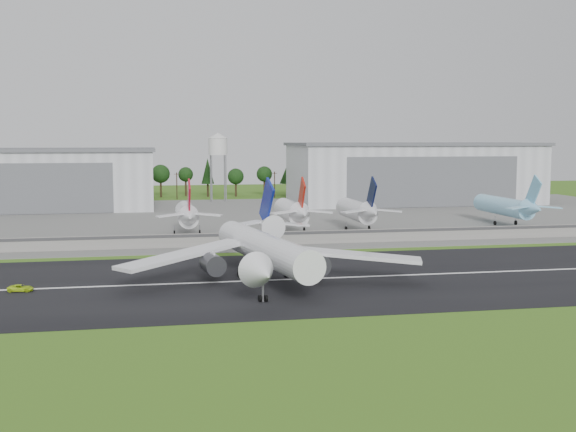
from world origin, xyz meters
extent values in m
plane|color=#305E16|center=(0.00, 0.00, 0.00)|extent=(600.00, 600.00, 0.00)
cube|color=black|center=(0.00, 10.00, 0.05)|extent=(320.00, 60.00, 0.10)
cube|color=white|center=(0.00, 10.00, 0.11)|extent=(220.00, 1.00, 0.02)
cube|color=slate|center=(0.00, 120.00, 0.05)|extent=(320.00, 150.00, 0.10)
cube|color=gray|center=(0.00, 55.00, 1.75)|extent=(240.00, 0.50, 3.50)
cube|color=#38383A|center=(0.00, 54.70, 3.00)|extent=(240.00, 0.12, 0.70)
cube|color=silver|center=(-80.00, 165.00, 11.00)|extent=(95.00, 42.00, 22.00)
cube|color=#595B60|center=(-80.00, 165.00, 22.60)|extent=(97.00, 44.00, 1.20)
cube|color=#595B60|center=(-80.00, 143.85, 9.24)|extent=(66.50, 0.30, 18.04)
cube|color=silver|center=(75.00, 165.00, 12.00)|extent=(100.00, 45.00, 24.00)
cube|color=#595B60|center=(75.00, 165.00, 24.60)|extent=(102.00, 47.00, 1.20)
cube|color=#595B60|center=(75.00, 142.35, 10.08)|extent=(70.00, 0.30, 19.68)
cylinder|color=#99999E|center=(-8.00, 182.00, 10.00)|extent=(0.50, 0.50, 20.00)
cylinder|color=#99999E|center=(-2.00, 188.00, 10.00)|extent=(0.50, 0.50, 20.00)
cylinder|color=silver|center=(-5.00, 185.00, 23.50)|extent=(8.00, 8.00, 7.00)
cone|color=silver|center=(-5.00, 185.00, 28.20)|extent=(8.40, 8.40, 2.40)
cylinder|color=white|center=(-12.66, 10.00, 6.20)|extent=(13.38, 44.34, 5.80)
cone|color=white|center=(-17.02, -14.62, 6.20)|extent=(6.76, 6.92, 5.80)
cone|color=white|center=(-8.04, 36.09, 7.40)|extent=(6.99, 9.82, 5.51)
cube|color=navy|center=(-8.13, 35.60, 12.70)|extent=(2.16, 9.48, 11.13)
cube|color=white|center=(1.76, 5.42, 5.40)|extent=(28.31, 13.86, 2.65)
cylinder|color=#333338|center=(-3.91, 4.90, 3.80)|extent=(4.70, 6.08, 3.80)
cube|color=white|center=(-3.20, 34.73, 7.80)|extent=(9.36, 4.42, 0.98)
cube|color=white|center=(-27.78, 10.65, 5.40)|extent=(25.43, 21.57, 2.65)
cylinder|color=#333338|center=(-22.62, 8.21, 3.80)|extent=(4.70, 6.08, 3.80)
cube|color=white|center=(-13.05, 36.47, 7.80)|extent=(9.45, 7.06, 0.98)
cube|color=#99999E|center=(-13.36, 6.06, 1.70)|extent=(15.08, 31.28, 3.20)
cylinder|color=black|center=(-16.57, 13.74, 0.85)|extent=(0.66, 1.55, 1.50)
imported|color=#BBE21A|center=(-56.33, 8.18, 0.71)|extent=(4.60, 2.48, 1.23)
cylinder|color=white|center=(-23.79, 80.00, 5.76)|extent=(5.52, 24.00, 5.52)
cone|color=white|center=(-23.79, 64.50, 6.76)|extent=(5.25, 7.00, 5.25)
cube|color=#A50C24|center=(-23.79, 65.00, 11.56)|extent=(0.45, 8.59, 10.02)
cylinder|color=#99999E|center=(-27.29, 78.00, 1.50)|extent=(0.32, 0.32, 3.00)
cylinder|color=#99999E|center=(-20.29, 78.00, 1.50)|extent=(0.32, 0.32, 3.00)
cylinder|color=black|center=(-27.29, 78.00, 0.80)|extent=(0.40, 1.40, 1.40)
cylinder|color=white|center=(6.07, 80.00, 5.96)|extent=(5.92, 24.00, 5.92)
cone|color=white|center=(6.07, 64.50, 6.96)|extent=(5.62, 7.00, 5.62)
cube|color=#AC180D|center=(6.07, 65.00, 11.76)|extent=(0.45, 8.59, 10.02)
cylinder|color=#99999E|center=(2.57, 78.00, 1.50)|extent=(0.32, 0.32, 3.00)
cylinder|color=#99999E|center=(9.57, 78.00, 1.50)|extent=(0.32, 0.32, 3.00)
cylinder|color=black|center=(2.57, 78.00, 0.80)|extent=(0.40, 1.40, 1.40)
cylinder|color=silver|center=(25.48, 80.00, 5.88)|extent=(5.75, 24.00, 5.75)
cone|color=silver|center=(25.48, 64.50, 6.88)|extent=(5.46, 7.00, 5.46)
cube|color=#080F33|center=(25.48, 65.00, 11.68)|extent=(0.45, 8.59, 10.02)
cylinder|color=#99999E|center=(21.98, 78.00, 1.50)|extent=(0.32, 0.32, 3.00)
cylinder|color=#99999E|center=(28.98, 78.00, 1.50)|extent=(0.32, 0.32, 3.00)
cylinder|color=black|center=(21.98, 78.00, 0.80)|extent=(0.40, 1.40, 1.40)
cylinder|color=#8DD2F4|center=(74.61, 85.00, 5.79)|extent=(5.59, 30.00, 5.59)
cone|color=#8DD2F4|center=(74.61, 66.50, 6.79)|extent=(5.31, 7.00, 5.31)
cube|color=#6FBEE3|center=(74.61, 67.00, 11.59)|extent=(0.45, 8.59, 10.02)
cylinder|color=#99999E|center=(71.11, 83.00, 1.50)|extent=(0.32, 0.32, 3.00)
cylinder|color=#99999E|center=(78.11, 83.00, 1.50)|extent=(0.32, 0.32, 3.00)
cylinder|color=black|center=(71.11, 83.00, 0.80)|extent=(0.40, 1.40, 1.40)
camera|label=1|loc=(-33.66, -122.69, 26.71)|focal=45.00mm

